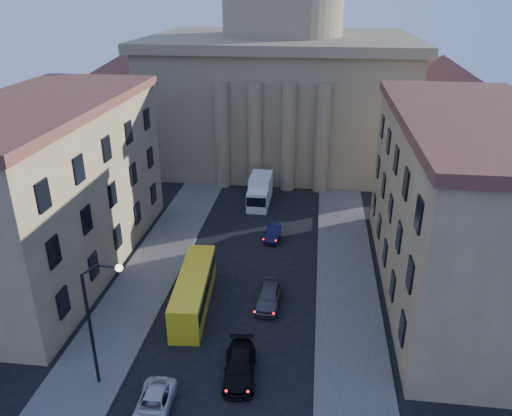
{
  "coord_description": "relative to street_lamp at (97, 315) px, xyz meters",
  "views": [
    {
      "loc": [
        5.4,
        -14.92,
        22.95
      ],
      "look_at": [
        1.31,
        17.51,
        8.44
      ],
      "focal_mm": 35.0,
      "sensor_mm": 36.0,
      "label": 1
    }
  ],
  "objects": [
    {
      "name": "sidewalk_left",
      "position": [
        -1.53,
        10.0,
        -5.21
      ],
      "size": [
        5.0,
        60.0,
        0.15
      ],
      "primitive_type": "cube",
      "color": "#4F4C48",
      "rests_on": "ground"
    },
    {
      "name": "building_right",
      "position": [
        23.97,
        14.0,
        2.14
      ],
      "size": [
        11.6,
        26.6,
        14.7
      ],
      "color": "tan",
      "rests_on": "ground"
    },
    {
      "name": "church",
      "position": [
        6.97,
        47.47,
        6.59
      ],
      "size": [
        68.02,
        28.76,
        36.6
      ],
      "color": "#857152",
      "rests_on": "ground"
    },
    {
      "name": "street_lamp",
      "position": [
        0.0,
        0.0,
        0.0
      ],
      "size": [
        2.62,
        0.44,
        8.83
      ],
      "color": "black",
      "rests_on": "ground"
    },
    {
      "name": "sidewalk_right",
      "position": [
        15.47,
        10.0,
        -5.21
      ],
      "size": [
        5.0,
        60.0,
        0.15
      ],
      "primitive_type": "cube",
      "color": "#4F4C48",
      "rests_on": "ground"
    },
    {
      "name": "car_right_far",
      "position": [
        9.25,
        9.92,
        -4.52
      ],
      "size": [
        1.96,
        4.57,
        1.54
      ],
      "primitive_type": "imported",
      "rotation": [
        0.0,
        0.0,
        -0.03
      ],
      "color": "#4A494E",
      "rests_on": "ground"
    },
    {
      "name": "car_right_mid",
      "position": [
        8.2,
        1.83,
        -4.58
      ],
      "size": [
        2.4,
        5.01,
        1.41
      ],
      "primitive_type": "imported",
      "rotation": [
        0.0,
        0.0,
        0.09
      ],
      "color": "black",
      "rests_on": "ground"
    },
    {
      "name": "building_left",
      "position": [
        -10.03,
        14.0,
        2.14
      ],
      "size": [
        11.6,
        26.6,
        14.7
      ],
      "color": "tan",
      "rests_on": "ground"
    },
    {
      "name": "car_left_mid",
      "position": [
        3.68,
        -1.96,
        -4.68
      ],
      "size": [
        2.21,
        4.47,
        1.22
      ],
      "primitive_type": "imported",
      "rotation": [
        0.0,
        0.0,
        0.04
      ],
      "color": "silver",
      "rests_on": "ground"
    },
    {
      "name": "car_right_distant",
      "position": [
        8.58,
        21.3,
        -4.63
      ],
      "size": [
        1.72,
        4.07,
        1.3
      ],
      "primitive_type": "imported",
      "rotation": [
        0.0,
        0.0,
        -0.09
      ],
      "color": "black",
      "rests_on": "ground"
    },
    {
      "name": "city_bus",
      "position": [
        3.47,
        9.0,
        -3.81
      ],
      "size": [
        3.0,
        9.9,
        2.75
      ],
      "rotation": [
        0.0,
        0.0,
        0.08
      ],
      "color": "yellow",
      "rests_on": "ground"
    },
    {
      "name": "box_truck",
      "position": [
        6.17,
        29.59,
        -3.76
      ],
      "size": [
        2.39,
        5.89,
        3.22
      ],
      "rotation": [
        0.0,
        0.0,
        -0.01
      ],
      "color": "white",
      "rests_on": "ground"
    }
  ]
}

